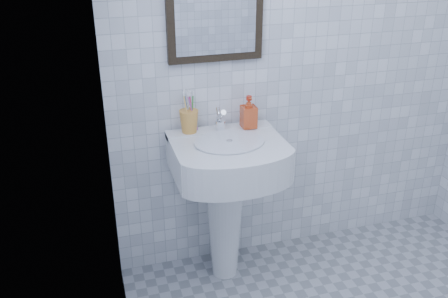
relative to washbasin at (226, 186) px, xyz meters
name	(u,v)px	position (x,y,z in m)	size (l,w,h in m)	color
wall_back	(304,51)	(0.51, 0.21, 0.65)	(2.20, 0.02, 2.50)	white
wall_left	(127,178)	(-0.59, -0.99, 0.65)	(0.02, 2.40, 2.50)	white
washbasin	(226,186)	(0.00, 0.00, 0.00)	(0.58, 0.42, 0.89)	white
faucet	(220,121)	(0.00, 0.11, 0.34)	(0.05, 0.12, 0.14)	white
toothbrush_cup	(189,121)	(-0.17, 0.13, 0.35)	(0.10, 0.10, 0.12)	gold
soap_dispenser	(249,112)	(0.16, 0.11, 0.37)	(0.08, 0.08, 0.18)	red
wall_mirror	(215,0)	(0.00, 0.19, 0.95)	(0.50, 0.04, 0.62)	black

